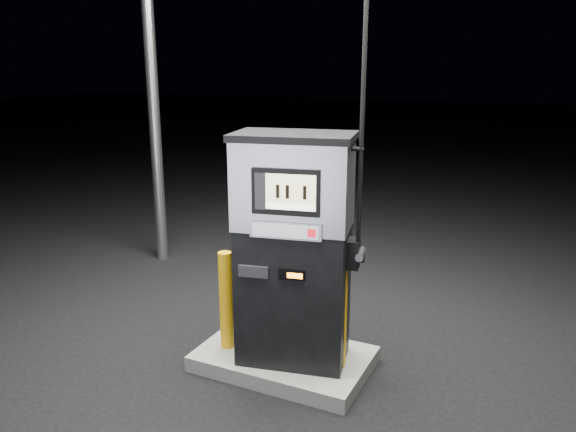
% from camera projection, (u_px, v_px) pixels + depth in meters
% --- Properties ---
extents(ground, '(80.00, 80.00, 0.00)m').
position_uv_depth(ground, '(284.00, 366.00, 5.40)').
color(ground, black).
rests_on(ground, ground).
extents(pump_island, '(1.60, 1.00, 0.15)m').
position_uv_depth(pump_island, '(284.00, 359.00, 5.38)').
color(pump_island, slate).
rests_on(pump_island, ground).
extents(fuel_dispenser, '(1.21, 0.82, 4.35)m').
position_uv_depth(fuel_dispenser, '(294.00, 248.00, 4.98)').
color(fuel_dispenser, black).
rests_on(fuel_dispenser, pump_island).
extents(bollard_left, '(0.15, 0.15, 0.96)m').
position_uv_depth(bollard_left, '(226.00, 300.00, 5.35)').
color(bollard_left, '#FFB20E').
rests_on(bollard_left, pump_island).
extents(bollard_right, '(0.14, 0.14, 1.01)m').
position_uv_depth(bollard_right, '(339.00, 314.00, 5.00)').
color(bollard_right, '#FFB20E').
rests_on(bollard_right, pump_island).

